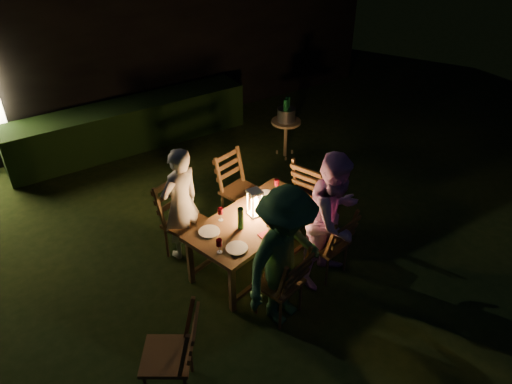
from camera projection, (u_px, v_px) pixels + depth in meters
garden_envelope at (102, 21)px, 9.96m from camera, size 40.00×40.00×3.20m
dining_table at (255, 223)px, 6.02m from camera, size 1.85×1.26×0.70m
chair_near_left at (280, 293)px, 5.50m from camera, size 0.56×0.58×1.00m
chair_near_right at (327, 253)px, 6.06m from camera, size 0.53×0.56×1.00m
chair_far_left at (186, 233)px, 6.34m from camera, size 0.64×0.66×1.08m
chair_far_right at (240, 200)px, 6.96m from camera, size 0.58×0.61×1.04m
chair_end at (314, 200)px, 6.95m from camera, size 0.65×0.63×1.07m
chair_spare at (171, 367)px, 4.69m from camera, size 0.68×0.67×1.06m
person_house_side at (181, 204)px, 6.12m from camera, size 0.64×0.50×1.53m
person_opp_right at (334, 219)px, 5.73m from camera, size 0.97×0.84×1.70m
person_opp_left at (285, 258)px, 5.17m from camera, size 1.23×0.90×1.70m
lantern at (255, 204)px, 5.95m from camera, size 0.16×0.16×0.35m
plate_far_left at (209, 232)px, 5.76m from camera, size 0.25×0.25×0.01m
plate_near_left at (237, 248)px, 5.52m from camera, size 0.25×0.25×0.01m
plate_far_right at (266, 195)px, 6.38m from camera, size 0.25×0.25×0.01m
plate_near_right at (293, 209)px, 6.14m from camera, size 0.25×0.25×0.01m
wineglass_a at (221, 214)px, 5.90m from camera, size 0.06×0.06×0.18m
wineglass_b at (219, 246)px, 5.42m from camera, size 0.06×0.06×0.18m
wineglass_c at (289, 211)px, 5.97m from camera, size 0.06×0.06×0.18m
wineglass_d at (277, 186)px, 6.42m from camera, size 0.06×0.06×0.18m
wineglass_e at (269, 227)px, 5.71m from camera, size 0.06×0.06×0.18m
bottle_table at (241, 218)px, 5.75m from camera, size 0.07×0.07×0.28m
napkin_left at (267, 235)px, 5.71m from camera, size 0.18×0.14×0.01m
napkin_right at (303, 208)px, 6.16m from camera, size 0.18×0.14×0.01m
phone at (238, 255)px, 5.43m from camera, size 0.14×0.07×0.01m
side_table at (286, 125)px, 8.32m from camera, size 0.49×0.49×0.66m
ice_bucket at (286, 115)px, 8.21m from camera, size 0.30×0.30×0.22m
bottle_bucket_a at (285, 113)px, 8.13m from camera, size 0.07×0.07×0.32m
bottle_bucket_b at (288, 110)px, 8.23m from camera, size 0.07×0.07×0.32m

